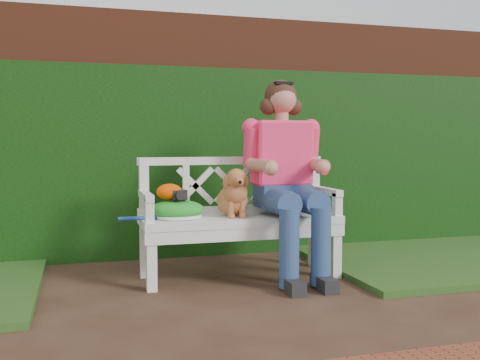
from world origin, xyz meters
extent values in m
plane|color=#341E15|center=(0.00, 0.00, 0.00)|extent=(60.00, 60.00, 0.00)
cube|color=brown|center=(0.00, 1.90, 1.10)|extent=(10.00, 0.30, 2.20)
cube|color=#194610|center=(0.00, 1.68, 0.85)|extent=(10.00, 0.18, 1.70)
cube|color=#204C18|center=(2.40, 0.90, 0.03)|extent=(2.60, 2.00, 0.05)
cube|color=black|center=(-0.12, 0.69, 0.65)|extent=(0.11, 0.09, 0.07)
ellipsoid|color=#E34700|center=(-0.19, 0.72, 0.68)|extent=(0.21, 0.17, 0.12)
camera|label=1|loc=(-0.82, -3.34, 1.05)|focal=42.00mm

